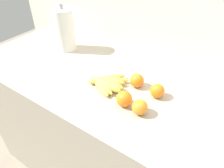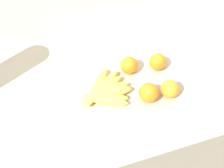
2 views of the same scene
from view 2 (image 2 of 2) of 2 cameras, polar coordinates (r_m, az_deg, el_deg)
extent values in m
cube|color=#ADA08C|center=(1.42, 4.65, -10.50)|extent=(1.99, 0.67, 0.92)
cube|color=silver|center=(1.48, 0.08, 4.92)|extent=(2.39, 0.06, 1.30)
ellipsoid|color=#DBCE4C|center=(0.94, -1.46, -3.41)|extent=(0.16, 0.11, 0.03)
ellipsoid|color=#DECB4C|center=(0.95, -1.45, -3.00)|extent=(0.16, 0.08, 0.03)
ellipsoid|color=#E6C44C|center=(0.95, -1.13, -2.08)|extent=(0.19, 0.05, 0.04)
ellipsoid|color=#EAD14C|center=(0.96, -1.38, -1.69)|extent=(0.19, 0.07, 0.04)
ellipsoid|color=#E0C74C|center=(0.97, -1.91, -1.22)|extent=(0.18, 0.11, 0.04)
ellipsoid|color=#D7C64C|center=(0.98, -2.15, -0.75)|extent=(0.18, 0.15, 0.03)
ellipsoid|color=#E3C34C|center=(0.98, -3.06, -0.49)|extent=(0.14, 0.17, 0.03)
sphere|color=orange|center=(1.06, 9.68, 4.70)|extent=(0.07, 0.07, 0.07)
sphere|color=orange|center=(0.95, 7.82, -1.84)|extent=(0.07, 0.07, 0.07)
sphere|color=orange|center=(0.98, 12.21, -1.01)|extent=(0.07, 0.07, 0.07)
sphere|color=orange|center=(1.03, 3.61, 4.00)|extent=(0.07, 0.07, 0.07)
camera|label=1|loc=(0.66, 73.12, 1.12)|focal=33.39mm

